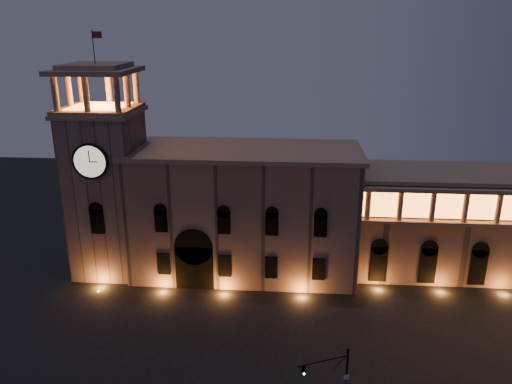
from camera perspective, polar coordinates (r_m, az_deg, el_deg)
ground at (r=53.11m, az=-1.39°, el=-19.83°), size 160.00×160.00×0.00m
government_building at (r=68.09m, az=-1.39°, el=-2.25°), size 30.80×12.80×17.60m
clock_tower at (r=70.17m, az=-16.65°, el=0.81°), size 9.80×9.80×32.40m
colonnade_wing at (r=75.43m, az=25.54°, el=-3.20°), size 40.60×11.50×14.50m
traffic_light at (r=46.84m, az=9.30°, el=-20.62°), size 4.62×2.15×6.79m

